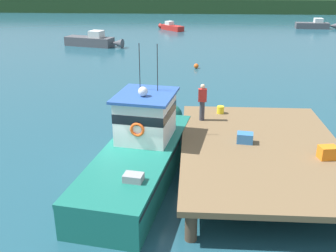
# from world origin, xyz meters

# --- Properties ---
(ground_plane) EXTENTS (200.00, 200.00, 0.00)m
(ground_plane) POSITION_xyz_m (0.00, 0.00, 0.00)
(ground_plane) COLOR #1E4C5B
(dock) EXTENTS (6.00, 9.00, 1.20)m
(dock) POSITION_xyz_m (4.80, 0.00, 1.07)
(dock) COLOR #4C3D2D
(dock) RESTS_ON ground
(main_fishing_boat) EXTENTS (3.81, 9.97, 4.80)m
(main_fishing_boat) POSITION_xyz_m (0.29, -0.11, 1.01)
(main_fishing_boat) COLOR #196B5B
(main_fishing_boat) RESTS_ON ground
(crate_stack_mid_dock) EXTENTS (0.66, 0.52, 0.39)m
(crate_stack_mid_dock) POSITION_xyz_m (4.19, 0.31, 1.39)
(crate_stack_mid_dock) COLOR #3370B2
(crate_stack_mid_dock) RESTS_ON dock
(crate_single_by_cleat) EXTENTS (0.66, 0.53, 0.46)m
(crate_single_by_cleat) POSITION_xyz_m (6.91, -0.89, 1.43)
(crate_single_by_cleat) COLOR orange
(crate_single_by_cleat) RESTS_ON dock
(bait_bucket) EXTENTS (0.32, 0.32, 0.34)m
(bait_bucket) POSITION_xyz_m (3.47, 3.58, 1.37)
(bait_bucket) COLOR yellow
(bait_bucket) RESTS_ON dock
(deckhand_by_the_boat) EXTENTS (0.36, 0.22, 1.63)m
(deckhand_by_the_boat) POSITION_xyz_m (2.60, 2.64, 2.06)
(deckhand_by_the_boat) COLOR #383842
(deckhand_by_the_boat) RESTS_ON dock
(moored_boat_mid_harbor) EXTENTS (6.29, 2.86, 1.58)m
(moored_boat_mid_harbor) POSITION_xyz_m (-7.96, 26.50, 0.54)
(moored_boat_mid_harbor) COLOR #4C4C51
(moored_boat_mid_harbor) RESTS_ON ground
(moored_boat_off_the_point) EXTENTS (5.32, 1.58, 1.34)m
(moored_boat_off_the_point) POSITION_xyz_m (18.13, 40.87, 0.46)
(moored_boat_off_the_point) COLOR #4C4C51
(moored_boat_off_the_point) RESTS_ON ground
(moored_boat_near_channel) EXTENTS (3.49, 3.71, 1.08)m
(moored_boat_near_channel) POSITION_xyz_m (-0.72, 38.48, 0.37)
(moored_boat_near_channel) COLOR red
(moored_boat_near_channel) RESTS_ON ground
(mooring_buoy_channel_marker) EXTENTS (0.38, 0.38, 0.38)m
(mooring_buoy_channel_marker) POSITION_xyz_m (2.46, 17.42, 0.19)
(mooring_buoy_channel_marker) COLOR #EA5B19
(mooring_buoy_channel_marker) RESTS_ON ground
(far_shoreline) EXTENTS (120.00, 8.00, 2.40)m
(far_shoreline) POSITION_xyz_m (0.00, 62.00, 1.20)
(far_shoreline) COLOR #284723
(far_shoreline) RESTS_ON ground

